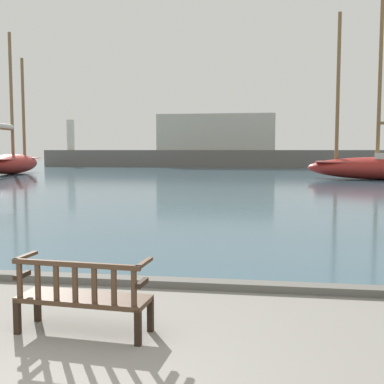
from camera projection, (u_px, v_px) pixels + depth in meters
harbor_water at (245, 172)px, 47.41m from camera, size 100.00×80.00×0.08m
quay_edge_kerb at (139, 281)px, 7.87m from camera, size 40.00×0.30×0.12m
park_bench at (83, 295)px, 5.75m from camera, size 1.64×0.64×0.92m
sailboat_mid_port at (12, 161)px, 43.08m from camera, size 3.73×9.79×12.49m
sailboat_outer_port at (381, 163)px, 34.64m from camera, size 10.75×5.06×14.51m
far_breakwater at (237, 150)px, 59.90m from camera, size 53.03×2.40×6.70m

